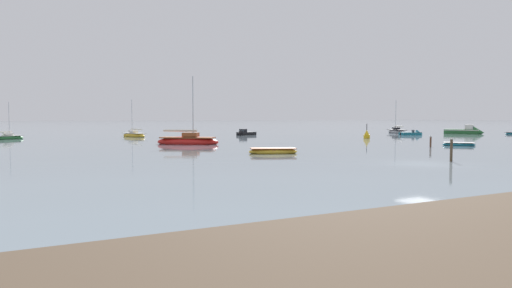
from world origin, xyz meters
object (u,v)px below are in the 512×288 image
Objects in this scene: motorboat_moored_5 at (244,134)px; sailboat_moored_3 at (188,141)px; sailboat_moored_2 at (397,132)px; mooring_post_near at (451,150)px; sailboat_moored_1 at (7,138)px; mooring_post_left at (431,142)px; motorboat_moored_0 at (467,132)px; channel_buoy at (367,135)px; sailboat_moored_4 at (134,135)px; rowboat_moored_1 at (273,151)px; rowboat_moored_4 at (459,144)px; motorboat_moored_2 at (413,134)px.

sailboat_moored_3 is at bearing 28.96° from motorboat_moored_5.
sailboat_moored_2 reaches higher than mooring_post_near.
mooring_post_left is (39.08, -38.42, 0.32)m from sailboat_moored_1.
motorboat_moored_0 is 5.47× the size of mooring_post_left.
sailboat_moored_2 reaches higher than channel_buoy.
sailboat_moored_4 is at bearing 101.88° from mooring_post_near.
rowboat_moored_1 is at bearing -100.38° from motorboat_moored_0.
rowboat_moored_1 is at bearing -145.11° from channel_buoy.
channel_buoy is at bearing 40.29° from sailboat_moored_3.
channel_buoy is (-27.92, -4.93, 0.08)m from motorboat_moored_0.
rowboat_moored_4 is 4.37m from mooring_post_left.
channel_buoy is at bearing -142.35° from motorboat_moored_2.
sailboat_moored_2 is 49.16m from sailboat_moored_4.
motorboat_moored_2 is 1.88× the size of channel_buoy.
sailboat_moored_3 is 2.50× the size of rowboat_moored_4.
channel_buoy is 19.56m from mooring_post_left.
channel_buoy reaches higher than motorboat_moored_5.
channel_buoy is (25.79, 17.99, 0.28)m from rowboat_moored_1.
channel_buoy reaches higher than mooring_post_left.
motorboat_moored_5 is at bearing 81.11° from mooring_post_near.
sailboat_moored_4 is 1.90× the size of rowboat_moored_4.
motorboat_moored_5 is (-30.60, 4.39, -0.05)m from sailboat_moored_2.
mooring_post_left is (-27.14, -32.42, 0.26)m from sailboat_moored_2.
motorboat_moored_5 is at bearing 151.89° from rowboat_moored_4.
sailboat_moored_3 is at bearing -152.73° from motorboat_moored_2.
channel_buoy reaches higher than motorboat_moored_2.
channel_buoy is (28.93, -20.50, 0.19)m from sailboat_moored_4.
rowboat_moored_1 is 3.49× the size of mooring_post_left.
mooring_post_left is at bearing -115.93° from motorboat_moored_2.
rowboat_moored_4 is (24.86, -16.22, -0.21)m from sailboat_moored_3.
motorboat_moored_2 is (40.90, 23.54, 0.02)m from rowboat_moored_1.
mooring_post_near is at bearing 156.89° from sailboat_moored_2.
rowboat_moored_4 is (-22.79, -32.36, -0.15)m from sailboat_moored_2.
motorboat_moored_2 is 2.38× the size of mooring_post_near.
mooring_post_near reaches higher than rowboat_moored_4.
sailboat_moored_1 is 1.23× the size of motorboat_moored_5.
motorboat_moored_2 is 48.69m from mooring_post_near.
motorboat_moored_0 reaches higher than rowboat_moored_4.
channel_buoy is (46.38, -20.27, 0.23)m from sailboat_moored_1.
sailboat_moored_2 is 1.53× the size of motorboat_moored_5.
sailboat_moored_3 is 26.68m from motorboat_moored_5.
motorboat_moored_0 is 3.75× the size of mooring_post_near.
sailboat_moored_4 reaches higher than motorboat_moored_2.
channel_buoy is (-15.11, -5.55, 0.27)m from motorboat_moored_2.
mooring_post_left is at bearing 20.79° from rowboat_moored_1.
motorboat_moored_0 is 58.94m from sailboat_moored_4.
mooring_post_near is at bearing -115.94° from motorboat_moored_2.
motorboat_moored_5 is 49.07m from mooring_post_near.
sailboat_moored_3 is 6.43× the size of mooring_post_left.
sailboat_moored_4 is 4.91× the size of mooring_post_left.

